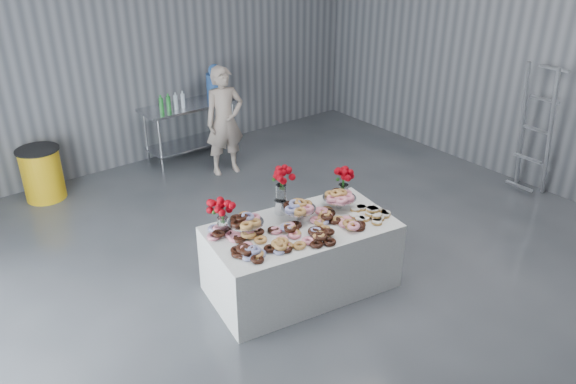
{
  "coord_description": "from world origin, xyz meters",
  "views": [
    {
      "loc": [
        -3.35,
        -3.5,
        3.65
      ],
      "look_at": [
        -0.1,
        0.7,
        0.94
      ],
      "focal_mm": 35.0,
      "sensor_mm": 36.0,
      "label": 1
    }
  ],
  "objects_px": {
    "prep_table": "(190,121)",
    "person": "(225,121)",
    "stepladder": "(536,130)",
    "trash_barrel": "(42,174)",
    "water_jug": "(215,83)",
    "display_table": "(301,257)"
  },
  "relations": [
    {
      "from": "prep_table",
      "to": "stepladder",
      "type": "xyz_separation_m",
      "value": [
        3.18,
        -3.97,
        0.31
      ]
    },
    {
      "from": "prep_table",
      "to": "trash_barrel",
      "type": "xyz_separation_m",
      "value": [
        -2.32,
        0.0,
        -0.25
      ]
    },
    {
      "from": "prep_table",
      "to": "person",
      "type": "height_order",
      "value": "person"
    },
    {
      "from": "display_table",
      "to": "prep_table",
      "type": "bearing_deg",
      "value": 78.07
    },
    {
      "from": "trash_barrel",
      "to": "water_jug",
      "type": "bearing_deg",
      "value": -0.0
    },
    {
      "from": "trash_barrel",
      "to": "stepladder",
      "type": "height_order",
      "value": "stepladder"
    },
    {
      "from": "person",
      "to": "stepladder",
      "type": "height_order",
      "value": "stepladder"
    },
    {
      "from": "water_jug",
      "to": "trash_barrel",
      "type": "bearing_deg",
      "value": 180.0
    },
    {
      "from": "water_jug",
      "to": "person",
      "type": "distance_m",
      "value": 0.93
    },
    {
      "from": "stepladder",
      "to": "person",
      "type": "bearing_deg",
      "value": 133.58
    },
    {
      "from": "person",
      "to": "stepladder",
      "type": "xyz_separation_m",
      "value": [
        3.02,
        -3.17,
        0.12
      ]
    },
    {
      "from": "prep_table",
      "to": "person",
      "type": "xyz_separation_m",
      "value": [
        0.16,
        -0.8,
        0.2
      ]
    },
    {
      "from": "display_table",
      "to": "stepladder",
      "type": "bearing_deg",
      "value": -2.54
    },
    {
      "from": "display_table",
      "to": "prep_table",
      "type": "height_order",
      "value": "prep_table"
    },
    {
      "from": "prep_table",
      "to": "water_jug",
      "type": "xyz_separation_m",
      "value": [
        0.5,
        -0.0,
        0.53
      ]
    },
    {
      "from": "prep_table",
      "to": "trash_barrel",
      "type": "relative_size",
      "value": 2.04
    },
    {
      "from": "water_jug",
      "to": "person",
      "type": "bearing_deg",
      "value": -113.15
    },
    {
      "from": "water_jug",
      "to": "trash_barrel",
      "type": "height_order",
      "value": "water_jug"
    },
    {
      "from": "stepladder",
      "to": "trash_barrel",
      "type": "bearing_deg",
      "value": 144.14
    },
    {
      "from": "person",
      "to": "water_jug",
      "type": "bearing_deg",
      "value": 76.18
    },
    {
      "from": "display_table",
      "to": "trash_barrel",
      "type": "height_order",
      "value": "display_table"
    },
    {
      "from": "display_table",
      "to": "water_jug",
      "type": "height_order",
      "value": "water_jug"
    }
  ]
}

